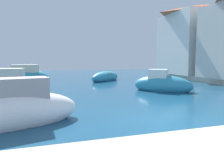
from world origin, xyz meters
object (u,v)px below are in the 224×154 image
Objects in this scene: moored_boat_5 at (7,86)px; waterfront_building_annex at (193,39)px; moored_boat_0 at (162,84)px; moored_boat_4 at (21,78)px; moored_boat_2 at (105,77)px; moored_boat_1 at (5,111)px.

moored_boat_5 is 0.47× the size of waterfront_building_annex.
moored_boat_0 is 0.78× the size of moored_boat_4.
moored_boat_5 is 21.86m from waterfront_building_annex.
waterfront_building_annex reaches higher than moored_boat_2.
moored_boat_0 is 0.48× the size of waterfront_building_annex.
moored_boat_0 is 1.03× the size of moored_boat_5.
moored_boat_2 is (6.83, 13.43, -0.13)m from moored_boat_1.
moored_boat_0 reaches higher than moored_boat_2.
moored_boat_5 is (-1.43, 6.86, 0.02)m from moored_boat_1.
moored_boat_2 is 0.51× the size of waterfront_building_annex.
waterfront_building_annex is (11.80, 0.92, 4.52)m from moored_boat_2.
moored_boat_5 reaches higher than moored_boat_2.
moored_boat_0 is 10.52m from moored_boat_5.
moored_boat_0 is 10.42m from moored_boat_1.
moored_boat_2 is (-2.14, 8.12, -0.11)m from moored_boat_0.
moored_boat_0 is at bearing -136.92° from waterfront_building_annex.
waterfront_building_annex is (20.07, 7.48, 4.37)m from moored_boat_5.
waterfront_building_annex reaches higher than moored_boat_1.
moored_boat_5 is at bearing -147.93° from moored_boat_0.
moored_boat_4 is 0.62× the size of waterfront_building_annex.
moored_boat_2 is at bearing -175.55° from waterfront_building_annex.
moored_boat_2 is 1.08× the size of moored_boat_5.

